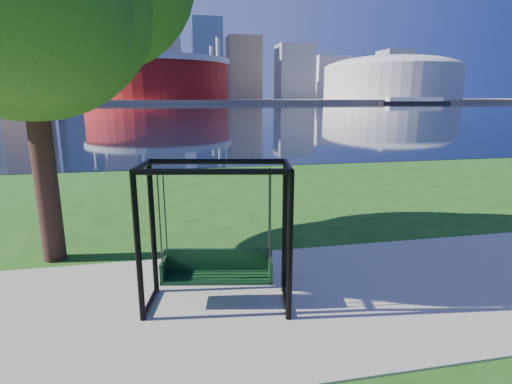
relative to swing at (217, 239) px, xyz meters
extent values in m
plane|color=#1E5114|center=(0.60, 0.48, -1.09)|extent=(900.00, 900.00, 0.00)
cube|color=#9E937F|center=(0.60, -0.02, -1.07)|extent=(120.00, 4.00, 0.03)
cube|color=black|center=(0.60, 102.48, -1.08)|extent=(900.00, 180.00, 0.02)
cube|color=#937F60|center=(0.60, 306.48, -0.09)|extent=(900.00, 228.00, 2.00)
cylinder|color=maroon|center=(-9.40, 235.48, 11.91)|extent=(80.00, 80.00, 22.00)
cylinder|color=silver|center=(-9.40, 235.48, 21.41)|extent=(83.00, 83.00, 3.00)
cylinder|color=silver|center=(23.50, 254.48, 16.91)|extent=(2.00, 2.00, 32.00)
cylinder|color=silver|center=(-42.31, 254.48, 16.91)|extent=(2.00, 2.00, 32.00)
cylinder|color=silver|center=(-42.31, 216.48, 16.91)|extent=(2.00, 2.00, 32.00)
cylinder|color=silver|center=(23.50, 216.48, 16.91)|extent=(2.00, 2.00, 32.00)
cylinder|color=beige|center=(135.60, 235.48, 10.91)|extent=(84.00, 84.00, 20.00)
ellipsoid|color=beige|center=(135.60, 235.48, 19.91)|extent=(84.00, 84.00, 15.12)
cube|color=#998466|center=(-99.40, 300.48, 44.91)|extent=(26.00, 26.00, 88.00)
cube|color=slate|center=(-69.40, 325.48, 48.41)|extent=(30.00, 24.00, 95.00)
cube|color=gray|center=(-39.40, 305.48, 36.91)|extent=(24.00, 24.00, 72.00)
cube|color=silver|center=(-9.40, 335.48, 40.91)|extent=(32.00, 28.00, 80.00)
cube|color=slate|center=(25.60, 310.48, 29.91)|extent=(22.00, 22.00, 58.00)
cube|color=#998466|center=(55.60, 325.48, 24.91)|extent=(26.00, 26.00, 48.00)
cube|color=gray|center=(95.60, 315.48, 21.91)|extent=(28.00, 24.00, 42.00)
cube|color=silver|center=(135.60, 340.48, 18.91)|extent=(30.00, 26.00, 36.00)
cube|color=gray|center=(185.60, 320.48, 20.91)|extent=(24.00, 24.00, 40.00)
cube|color=#998466|center=(225.60, 335.48, 16.91)|extent=(26.00, 26.00, 32.00)
cylinder|color=black|center=(-1.12, -0.25, 0.02)|extent=(0.10, 0.10, 2.21)
cylinder|color=black|center=(0.95, -0.65, 0.02)|extent=(0.10, 0.10, 2.21)
cylinder|color=black|center=(-0.96, 0.59, 0.02)|extent=(0.10, 0.10, 2.21)
cylinder|color=black|center=(1.11, 0.20, 0.02)|extent=(0.10, 0.10, 2.21)
cylinder|color=black|center=(-0.08, -0.45, 1.12)|extent=(2.09, 0.48, 0.09)
cylinder|color=black|center=(0.07, 0.40, 1.12)|extent=(2.09, 0.48, 0.09)
cylinder|color=black|center=(-1.04, 0.17, 1.12)|extent=(0.24, 0.86, 0.09)
cylinder|color=black|center=(-1.04, 0.17, -1.01)|extent=(0.23, 0.86, 0.07)
cylinder|color=black|center=(1.03, -0.22, 1.12)|extent=(0.24, 0.86, 0.09)
cylinder|color=black|center=(1.03, -0.22, -1.01)|extent=(0.23, 0.86, 0.07)
cube|color=black|center=(0.00, -0.03, -0.61)|extent=(1.73, 0.73, 0.06)
cube|color=black|center=(0.03, 0.16, -0.40)|extent=(1.66, 0.36, 0.36)
cube|color=black|center=(-0.80, 0.12, -0.47)|extent=(0.13, 0.43, 0.33)
cube|color=black|center=(0.79, -0.18, -0.47)|extent=(0.13, 0.43, 0.33)
cylinder|color=#303035|center=(-0.82, -0.05, 0.38)|extent=(0.03, 0.03, 1.39)
cylinder|color=#303035|center=(0.74, -0.35, 0.38)|extent=(0.03, 0.03, 1.39)
cylinder|color=#303035|center=(-0.75, 0.29, 0.38)|extent=(0.03, 0.03, 1.39)
cylinder|color=#303035|center=(0.81, 0.00, 0.38)|extent=(0.03, 0.03, 1.39)
cylinder|color=black|center=(-3.02, 2.48, 1.05)|extent=(0.43, 0.43, 4.27)
sphere|color=#2C5418|center=(-2.63, 1.41, 3.48)|extent=(3.11, 3.11, 3.11)
cube|color=black|center=(117.63, 179.98, -0.41)|extent=(34.15, 14.89, 1.32)
cube|color=silver|center=(117.63, 179.98, 1.25)|extent=(27.34, 12.02, 1.98)
camera|label=1|loc=(-0.54, -5.67, 2.08)|focal=28.00mm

